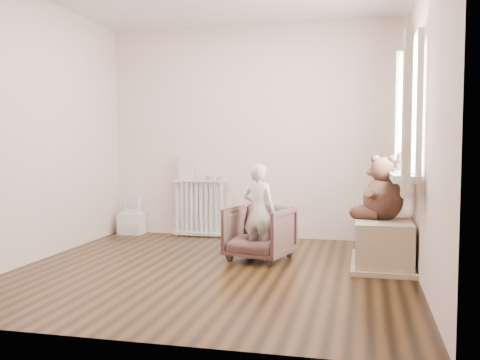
% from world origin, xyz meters
% --- Properties ---
extents(floor, '(3.60, 3.60, 0.01)m').
position_xyz_m(floor, '(0.00, 0.00, 0.00)').
color(floor, black).
rests_on(floor, ground).
extents(back_wall, '(3.60, 0.02, 2.60)m').
position_xyz_m(back_wall, '(0.00, 1.80, 1.30)').
color(back_wall, white).
rests_on(back_wall, ground).
extents(front_wall, '(3.60, 0.02, 2.60)m').
position_xyz_m(front_wall, '(0.00, -1.80, 1.30)').
color(front_wall, white).
rests_on(front_wall, ground).
extents(left_wall, '(0.02, 3.60, 2.60)m').
position_xyz_m(left_wall, '(-1.80, 0.00, 1.30)').
color(left_wall, white).
rests_on(left_wall, ground).
extents(right_wall, '(0.02, 3.60, 2.60)m').
position_xyz_m(right_wall, '(1.80, 0.00, 1.30)').
color(right_wall, white).
rests_on(right_wall, ground).
extents(window, '(0.03, 0.90, 1.10)m').
position_xyz_m(window, '(1.76, 0.30, 1.45)').
color(window, white).
rests_on(window, right_wall).
extents(window_sill, '(0.22, 1.10, 0.06)m').
position_xyz_m(window_sill, '(1.67, 0.30, 0.87)').
color(window_sill, silver).
rests_on(window_sill, right_wall).
extents(curtain_left, '(0.06, 0.26, 1.30)m').
position_xyz_m(curtain_left, '(1.65, -0.27, 1.39)').
color(curtain_left, beige).
rests_on(curtain_left, right_wall).
extents(curtain_right, '(0.06, 0.26, 1.30)m').
position_xyz_m(curtain_right, '(1.65, 0.87, 1.39)').
color(curtain_right, beige).
rests_on(curtain_right, right_wall).
extents(radiator, '(0.67, 0.13, 0.71)m').
position_xyz_m(radiator, '(-0.66, 1.68, 0.39)').
color(radiator, silver).
rests_on(radiator, floor).
extents(paper_doll, '(0.18, 0.02, 0.31)m').
position_xyz_m(paper_doll, '(-0.82, 1.68, 0.86)').
color(paper_doll, beige).
rests_on(paper_doll, radiator).
extents(tin_a, '(0.09, 0.09, 0.05)m').
position_xyz_m(tin_a, '(-0.53, 1.68, 0.73)').
color(tin_a, '#A59E8C').
rests_on(tin_a, radiator).
extents(tin_b, '(0.08, 0.08, 0.04)m').
position_xyz_m(tin_b, '(-0.39, 1.68, 0.73)').
color(tin_b, '#A59E8C').
rests_on(tin_b, radiator).
extents(toy_vanity, '(0.31, 0.22, 0.49)m').
position_xyz_m(toy_vanity, '(-1.55, 1.65, 0.28)').
color(toy_vanity, silver).
rests_on(toy_vanity, floor).
extents(armchair, '(0.71, 0.73, 0.54)m').
position_xyz_m(armchair, '(0.33, 0.53, 0.27)').
color(armchair, '#4E322D').
rests_on(armchair, floor).
extents(child, '(0.39, 0.31, 0.94)m').
position_xyz_m(child, '(0.33, 0.48, 0.49)').
color(child, silver).
rests_on(child, armchair).
extents(toy_bench, '(0.51, 0.95, 0.45)m').
position_xyz_m(toy_bench, '(1.52, 0.55, 0.20)').
color(toy_bench, '#BDAC8C').
rests_on(toy_bench, floor).
extents(teddy_bear, '(0.57, 0.50, 0.59)m').
position_xyz_m(teddy_bear, '(1.51, 0.51, 0.67)').
color(teddy_bear, '#341E16').
rests_on(teddy_bear, toy_bench).
extents(plush_cat, '(0.18, 0.24, 0.19)m').
position_xyz_m(plush_cat, '(1.66, 0.35, 1.00)').
color(plush_cat, '#6A6157').
rests_on(plush_cat, window_sill).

